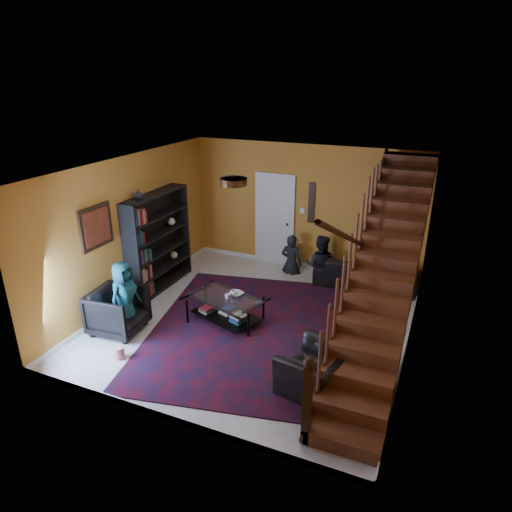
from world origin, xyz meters
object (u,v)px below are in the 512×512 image
(sofa, at_px, (365,273))
(armchair_right, at_px, (315,370))
(bookshelf, at_px, (159,243))
(coffee_table, at_px, (226,308))
(armchair_left, at_px, (118,311))

(sofa, height_order, armchair_right, armchair_right)
(bookshelf, xyz_separation_m, coffee_table, (1.90, -0.79, -0.69))
(bookshelf, height_order, armchair_right, bookshelf)
(armchair_right, distance_m, coffee_table, 2.33)
(armchair_left, distance_m, armchair_right, 3.55)
(sofa, relative_size, armchair_left, 2.40)
(bookshelf, relative_size, coffee_table, 1.41)
(bookshelf, distance_m, coffee_table, 2.17)
(sofa, xyz_separation_m, armchair_right, (0.00, -3.68, 0.01))
(bookshelf, relative_size, sofa, 0.98)
(armchair_left, height_order, coffee_table, armchair_left)
(armchair_right, bearing_deg, sofa, -167.27)
(armchair_right, xyz_separation_m, coffee_table, (-2.00, 1.19, -0.03))
(sofa, relative_size, coffee_table, 1.44)
(bookshelf, xyz_separation_m, armchair_left, (0.35, -1.81, -0.58))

